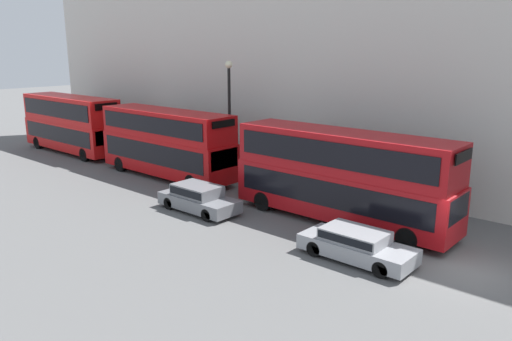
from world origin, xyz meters
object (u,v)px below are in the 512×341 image
(bus_third_in_queue, at_px, (71,122))
(car_dark_sedan, at_px, (356,244))
(bus_second_in_queue, at_px, (166,141))
(car_hatchback, at_px, (198,197))
(bus_leading, at_px, (342,173))

(bus_third_in_queue, xyz_separation_m, car_dark_sedan, (-3.40, -27.77, -1.80))
(bus_second_in_queue, xyz_separation_m, bus_third_in_queue, (0.00, 11.89, 0.06))
(car_dark_sedan, bearing_deg, bus_second_in_queue, 77.91)
(bus_third_in_queue, height_order, car_dark_sedan, bus_third_in_queue)
(car_dark_sedan, bearing_deg, bus_third_in_queue, 83.02)
(car_hatchback, bearing_deg, bus_second_in_queue, 63.01)
(car_dark_sedan, distance_m, car_hatchback, 9.20)
(bus_third_in_queue, relative_size, car_dark_sedan, 2.29)
(bus_second_in_queue, distance_m, car_dark_sedan, 16.33)
(bus_leading, relative_size, bus_second_in_queue, 1.06)
(bus_leading, xyz_separation_m, car_hatchback, (-3.40, 6.37, -1.70))
(bus_leading, xyz_separation_m, bus_second_in_queue, (-0.00, 13.05, -0.03))
(bus_leading, bearing_deg, car_dark_sedan, -140.20)
(bus_leading, height_order, bus_third_in_queue, bus_third_in_queue)
(bus_third_in_queue, relative_size, car_hatchback, 2.35)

